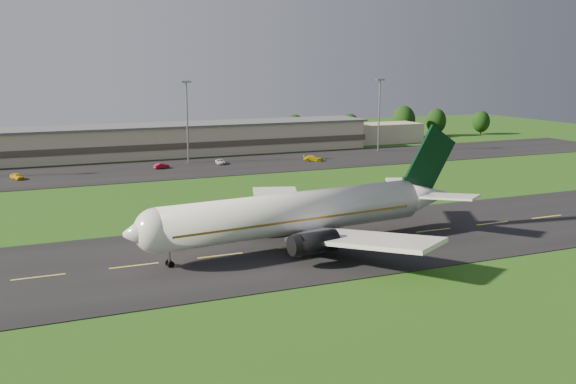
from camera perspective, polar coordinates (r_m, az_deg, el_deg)
name	(u,v)px	position (r m, az deg, el deg)	size (l,w,h in m)	color
ground	(298,247)	(87.36, 0.91, -4.91)	(360.00, 360.00, 0.00)	#1C4611
taxiway	(298,247)	(87.35, 0.91, -4.88)	(220.00, 30.00, 0.10)	black
apron	(176,168)	(154.49, -9.91, 2.08)	(260.00, 30.00, 0.10)	black
airliner	(300,213)	(86.35, 1.03, -1.90)	(51.23, 41.93, 15.57)	white
terminal	(178,140)	(178.73, -9.71, 4.60)	(145.00, 16.00, 8.40)	tan
light_mast_centre	(187,112)	(161.92, -8.97, 7.05)	(2.40, 1.20, 20.35)	gray
light_mast_east	(379,106)	(183.06, 8.12, 7.55)	(2.40, 1.20, 20.35)	gray
tree_line	(293,128)	(200.45, 0.44, 5.73)	(195.49, 9.10, 10.69)	black
service_vehicle_a	(17,176)	(149.10, -22.96, 1.30)	(1.60, 3.98, 1.36)	gold
service_vehicle_b	(161,166)	(154.56, -11.19, 2.29)	(1.31, 3.76, 1.24)	maroon
service_vehicle_c	(220,162)	(159.31, -6.04, 2.70)	(2.01, 4.35, 1.21)	silver
service_vehicle_d	(313,158)	(163.65, 2.26, 3.03)	(2.02, 4.97, 1.44)	gold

